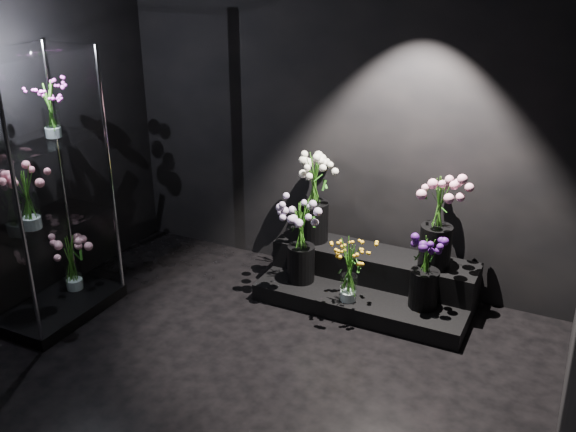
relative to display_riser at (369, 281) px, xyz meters
The scene contains 12 objects.
floor 1.72m from the display_riser, 104.54° to the right, with size 4.00×4.00×0.00m, color black.
wall_back 1.36m from the display_riser, 141.71° to the left, with size 4.00×4.00×0.00m, color black.
display_riser is the anchor object (origin of this frame).
display_case 2.65m from the display_riser, 148.27° to the right, with size 0.56×0.94×2.07m.
bouquet_orange_bells 0.43m from the display_riser, 98.67° to the right, with size 0.33×0.33×0.53m.
bouquet_lilac 0.69m from the display_riser, 158.30° to the right, with size 0.49×0.49×0.70m.
bouquet_purple 0.62m from the display_riser, 19.18° to the right, with size 0.35×0.35×0.61m.
bouquet_cream_roses 0.89m from the display_riser, 169.56° to the left, with size 0.50×0.50×0.81m.
bouquet_pink_roses 0.83m from the display_riser, ahead, with size 0.48×0.48×0.75m.
bouquet_case_pink 2.73m from the display_riser, 145.21° to the right, with size 0.28×0.28×0.47m.
bouquet_case_magenta 2.82m from the display_riser, 151.39° to the right, with size 0.23×0.23×0.42m.
bouquet_case_base_pink 2.45m from the display_riser, 153.40° to the right, with size 0.40×0.40×0.48m.
Camera 1 is at (1.89, -2.84, 2.71)m, focal length 40.00 mm.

